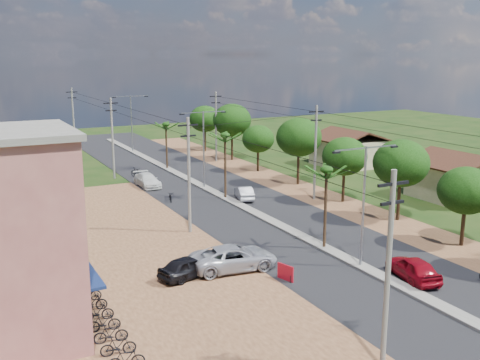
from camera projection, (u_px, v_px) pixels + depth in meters
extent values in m
plane|color=black|center=(360.00, 267.00, 36.58)|extent=(160.00, 160.00, 0.00)
cube|color=black|center=(250.00, 211.00, 49.55)|extent=(12.00, 110.00, 0.04)
cube|color=#605E56|center=(235.00, 203.00, 52.13)|extent=(1.00, 90.00, 0.18)
cube|color=#53311C|center=(101.00, 266.00, 36.72)|extent=(18.00, 46.00, 0.04)
cube|color=#53311C|center=(329.00, 200.00, 53.39)|extent=(5.00, 90.00, 0.03)
cube|color=#101E45|center=(85.00, 269.00, 27.96)|extent=(0.80, 5.40, 0.15)
cube|color=black|center=(80.00, 304.00, 28.19)|extent=(0.10, 3.00, 2.40)
cube|color=navy|center=(74.00, 204.00, 27.07)|extent=(0.12, 4.20, 1.20)
cube|color=#101E45|center=(59.00, 231.00, 34.01)|extent=(0.80, 5.40, 0.15)
cube|color=black|center=(55.00, 260.00, 34.25)|extent=(0.10, 3.00, 2.40)
cube|color=navy|center=(50.00, 188.00, 33.27)|extent=(0.12, 4.20, 1.20)
cube|color=#101E45|center=(41.00, 205.00, 40.07)|extent=(0.80, 5.40, 0.15)
cube|color=black|center=(38.00, 229.00, 40.30)|extent=(0.10, 3.00, 2.40)
cube|color=navy|center=(34.00, 176.00, 39.46)|extent=(0.12, 4.20, 1.20)
cube|color=tan|center=(458.00, 181.00, 53.90)|extent=(7.00, 7.00, 3.30)
cube|color=tan|center=(348.00, 152.00, 69.92)|extent=(7.00, 7.00, 3.30)
cylinder|color=black|center=(463.00, 220.00, 40.36)|extent=(0.28, 0.28, 3.85)
ellipsoid|color=black|center=(466.00, 190.00, 39.88)|extent=(4.00, 4.00, 3.40)
cylinder|color=black|center=(399.00, 194.00, 46.52)|extent=(0.28, 0.28, 4.55)
ellipsoid|color=black|center=(401.00, 163.00, 45.95)|extent=(4.60, 4.60, 3.91)
cylinder|color=black|center=(344.00, 181.00, 52.49)|extent=(0.28, 0.28, 4.06)
ellipsoid|color=black|center=(345.00, 156.00, 51.99)|extent=(4.20, 4.20, 3.57)
cylinder|color=black|center=(298.00, 163.00, 59.43)|extent=(0.28, 0.28, 4.76)
ellipsoid|color=black|center=(299.00, 137.00, 58.83)|extent=(4.80, 4.80, 4.08)
cylinder|color=black|center=(258.00, 156.00, 66.29)|extent=(0.28, 0.28, 3.64)
ellipsoid|color=black|center=(258.00, 139.00, 65.83)|extent=(3.80, 3.80, 3.23)
cylinder|color=black|center=(232.00, 142.00, 73.34)|extent=(0.28, 0.28, 4.90)
ellipsoid|color=black|center=(232.00, 120.00, 72.73)|extent=(5.00, 5.00, 4.25)
cylinder|color=black|center=(205.00, 136.00, 80.19)|extent=(0.28, 0.28, 4.34)
ellipsoid|color=black|center=(205.00, 119.00, 79.65)|extent=(4.40, 4.40, 3.74)
cylinder|color=black|center=(325.00, 210.00, 39.41)|extent=(0.22, 0.22, 5.80)
cylinder|color=black|center=(225.00, 167.00, 53.20)|extent=(0.22, 0.22, 6.20)
cylinder|color=black|center=(167.00, 147.00, 67.12)|extent=(0.22, 0.22, 5.50)
cylinder|color=gray|center=(363.00, 208.00, 35.71)|extent=(0.16, 0.16, 8.00)
cube|color=gray|center=(381.00, 146.00, 35.40)|extent=(2.40, 0.08, 0.08)
cube|color=gray|center=(351.00, 149.00, 34.31)|extent=(2.40, 0.08, 0.08)
cube|color=black|center=(394.00, 147.00, 35.91)|extent=(0.50, 0.18, 0.12)
cube|color=black|center=(336.00, 152.00, 33.84)|extent=(0.50, 0.18, 0.12)
cylinder|color=gray|center=(204.00, 150.00, 57.33)|extent=(0.16, 0.16, 8.00)
cube|color=gray|center=(214.00, 112.00, 57.02)|extent=(2.40, 0.08, 0.08)
cube|color=gray|center=(192.00, 113.00, 55.94)|extent=(2.40, 0.08, 0.08)
cube|color=black|center=(224.00, 112.00, 57.54)|extent=(0.50, 0.18, 0.12)
cube|color=black|center=(182.00, 114.00, 55.46)|extent=(0.50, 0.18, 0.12)
cylinder|color=gray|center=(132.00, 124.00, 78.96)|extent=(0.16, 0.16, 8.00)
cube|color=gray|center=(139.00, 96.00, 78.65)|extent=(2.40, 0.08, 0.08)
cube|color=gray|center=(122.00, 96.00, 77.56)|extent=(2.40, 0.08, 0.08)
cube|color=black|center=(146.00, 96.00, 79.17)|extent=(0.50, 0.18, 0.12)
cube|color=black|center=(114.00, 97.00, 77.09)|extent=(0.50, 0.18, 0.12)
cylinder|color=#605E56|center=(388.00, 273.00, 23.79)|extent=(0.24, 0.24, 9.00)
cube|color=black|center=(393.00, 184.00, 22.93)|extent=(1.60, 0.12, 0.12)
cube|color=black|center=(392.00, 203.00, 23.11)|extent=(1.20, 0.12, 0.12)
cylinder|color=#605E56|center=(189.00, 176.00, 42.82)|extent=(0.24, 0.24, 9.00)
cube|color=black|center=(188.00, 125.00, 41.96)|extent=(1.60, 0.12, 0.12)
cube|color=black|center=(188.00, 136.00, 42.14)|extent=(1.20, 0.12, 0.12)
cylinder|color=#605E56|center=(112.00, 139.00, 61.85)|extent=(0.24, 0.24, 9.00)
cube|color=black|center=(111.00, 103.00, 61.00)|extent=(1.60, 0.12, 0.12)
cube|color=black|center=(111.00, 111.00, 61.17)|extent=(1.20, 0.12, 0.12)
cylinder|color=#605E56|center=(73.00, 120.00, 80.01)|extent=(0.24, 0.24, 9.00)
cube|color=black|center=(72.00, 92.00, 79.16)|extent=(1.60, 0.12, 0.12)
cube|color=black|center=(72.00, 98.00, 79.34)|extent=(1.20, 0.12, 0.12)
cylinder|color=#605E56|center=(315.00, 153.00, 52.82)|extent=(0.24, 0.24, 9.00)
cube|color=black|center=(317.00, 112.00, 51.97)|extent=(1.60, 0.12, 0.12)
cube|color=black|center=(316.00, 120.00, 52.15)|extent=(1.20, 0.12, 0.12)
cylinder|color=#605E56|center=(216.00, 127.00, 71.86)|extent=(0.24, 0.24, 9.00)
cube|color=black|center=(216.00, 96.00, 71.00)|extent=(1.60, 0.12, 0.12)
cube|color=black|center=(216.00, 103.00, 71.18)|extent=(1.20, 0.12, 0.12)
imported|color=maroon|center=(413.00, 269.00, 34.41)|extent=(2.58, 4.56, 1.46)
imported|color=#AAACB3|center=(244.00, 193.00, 53.59)|extent=(2.39, 4.07, 1.27)
imported|color=silver|center=(147.00, 181.00, 58.73)|extent=(1.92, 4.63, 1.34)
imported|color=#AAACB3|center=(234.00, 258.00, 36.02)|extent=(5.92, 3.27, 1.57)
imported|color=black|center=(188.00, 267.00, 34.79)|extent=(4.25, 2.58, 1.35)
imported|color=black|center=(171.00, 197.00, 52.89)|extent=(1.08, 1.87, 0.93)
imported|color=black|center=(136.00, 173.00, 63.24)|extent=(1.14, 1.91, 1.11)
cube|color=maroon|center=(285.00, 273.00, 34.34)|extent=(0.44, 1.22, 1.04)
cylinder|color=black|center=(290.00, 280.00, 33.91)|extent=(0.04, 0.04, 0.52)
cylinder|color=black|center=(281.00, 273.00, 34.90)|extent=(0.04, 0.04, 0.52)
imported|color=black|center=(126.00, 359.00, 24.64)|extent=(1.72, 0.74, 1.00)
imported|color=black|center=(118.00, 346.00, 25.76)|extent=(1.72, 0.74, 1.00)
imported|color=black|center=(111.00, 334.00, 26.89)|extent=(1.72, 0.74, 1.00)
imported|color=black|center=(104.00, 322.00, 28.01)|extent=(1.72, 0.74, 1.00)
imported|color=black|center=(98.00, 312.00, 29.14)|extent=(1.72, 0.74, 1.00)
imported|color=black|center=(92.00, 302.00, 30.26)|extent=(1.72, 0.74, 1.00)
imported|color=black|center=(86.00, 294.00, 31.38)|extent=(1.72, 0.74, 1.00)
imported|color=black|center=(81.00, 285.00, 32.51)|extent=(1.72, 0.74, 1.00)
imported|color=black|center=(77.00, 278.00, 33.63)|extent=(1.72, 0.74, 1.00)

